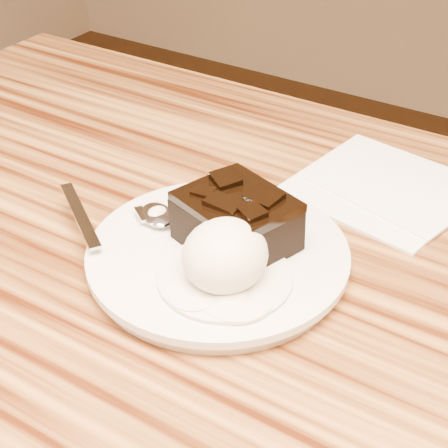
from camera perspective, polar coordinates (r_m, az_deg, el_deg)
The scene contains 10 objects.
plate at distance 0.62m, azimuth -0.49°, elevation -2.76°, with size 0.23×0.23×0.02m, color silver.
brownie at distance 0.61m, azimuth 0.99°, elevation -0.02°, with size 0.09×0.08×0.04m, color black.
ice_cream_scoop at distance 0.57m, azimuth 0.08°, elevation -2.52°, with size 0.07×0.07×0.06m, color white.
melt_puddle at distance 0.59m, azimuth 0.08°, elevation -4.32°, with size 0.11×0.11×0.00m, color white.
spoon at distance 0.65m, azimuth -5.34°, elevation 0.60°, with size 0.03×0.17×0.01m, color silver, non-canonical shape.
napkin at distance 0.75m, azimuth 12.49°, elevation 2.95°, with size 0.16×0.16×0.01m, color white.
crumb_a at distance 0.60m, azimuth 0.32°, elevation -2.81°, with size 0.01×0.01×0.00m, color black.
crumb_b at distance 0.64m, azimuth -4.03°, elevation -0.75°, with size 0.01×0.01×0.00m, color black.
crumb_c at distance 0.59m, azimuth 4.61°, elevation -4.07°, with size 0.01×0.00×0.00m, color black.
crumb_d at distance 0.61m, azimuth -1.55°, elevation -2.51°, with size 0.01×0.01×0.00m, color black.
Camera 1 is at (0.22, -0.36, 1.14)m, focal length 57.30 mm.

